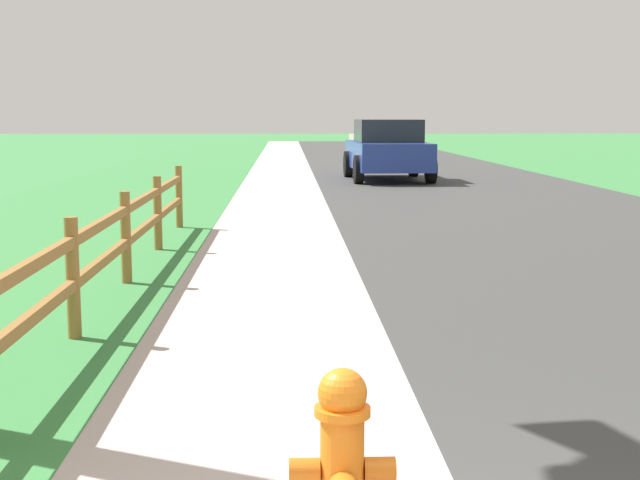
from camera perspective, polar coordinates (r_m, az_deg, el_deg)
name	(u,v)px	position (r m, az deg, el deg)	size (l,w,h in m)	color
ground_plane	(314,175)	(27.31, -0.40, 4.09)	(120.00, 120.00, 0.00)	#387E3F
road_asphalt	(420,171)	(29.61, 6.29, 4.34)	(7.00, 66.00, 0.01)	#3C3C3C
curb_concrete	(218,171)	(29.38, -6.39, 4.31)	(6.00, 66.00, 0.01)	#C0ABA5
grass_verge	(171,171)	(29.53, -9.30, 4.28)	(5.00, 66.00, 0.00)	#387E3F
fire_hydrant	(342,468)	(3.67, 1.41, -14.12)	(0.42, 0.35, 0.83)	orange
rail_fence	(103,246)	(8.73, -13.47, -0.39)	(0.11, 12.29, 0.99)	olive
parked_suv_blue	(388,150)	(25.30, 4.27, 5.64)	(2.26, 4.34, 1.67)	navy
parked_car_beige	(378,142)	(34.88, 3.68, 6.17)	(2.14, 4.45, 1.56)	#C6B793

